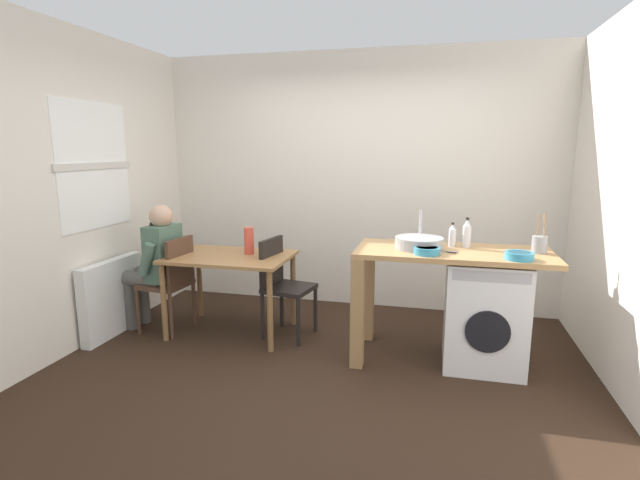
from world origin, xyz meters
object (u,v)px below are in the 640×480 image
at_px(dining_table, 230,266).
at_px(vase, 249,241).
at_px(seated_person, 156,261).
at_px(chair_person_seat, 172,279).
at_px(chair_opposite, 282,281).
at_px(colander, 519,255).
at_px(bottle_squat_brown, 467,234).
at_px(bottle_tall_green, 452,236).
at_px(utensil_crock, 539,244).
at_px(mixing_bowl, 427,250).
at_px(washing_machine, 484,313).

distance_m(dining_table, vase, 0.28).
relative_size(dining_table, seated_person, 0.92).
bearing_deg(dining_table, chair_person_seat, -168.90).
xyz_separation_m(chair_opposite, colander, (1.93, -0.43, 0.44)).
relative_size(seated_person, bottle_squat_brown, 4.94).
bearing_deg(bottle_tall_green, seated_person, -178.07).
bearing_deg(utensil_crock, colander, -123.70).
relative_size(seated_person, mixing_bowl, 6.07).
bearing_deg(seated_person, chair_person_seat, -90.00).
relative_size(seated_person, vase, 4.84).
distance_m(chair_person_seat, seated_person, 0.23).
xyz_separation_m(chair_opposite, bottle_squat_brown, (1.59, -0.07, 0.52)).
height_order(chair_opposite, vase, vase).
relative_size(chair_opposite, mixing_bowl, 4.56).
bearing_deg(vase, washing_machine, -6.77).
height_order(dining_table, washing_machine, washing_machine).
distance_m(washing_machine, vase, 2.13).
bearing_deg(washing_machine, vase, 173.23).
distance_m(dining_table, chair_opposite, 0.50).
relative_size(chair_opposite, vase, 3.63).
xyz_separation_m(bottle_squat_brown, utensil_crock, (0.53, -0.08, -0.04)).
xyz_separation_m(bottle_tall_green, colander, (0.46, -0.36, -0.06)).
relative_size(dining_table, chair_opposite, 1.22).
bearing_deg(chair_person_seat, chair_opposite, -75.07).
xyz_separation_m(dining_table, bottle_squat_brown, (2.06, -0.01, 0.39)).
distance_m(bottle_tall_green, mixing_bowl, 0.39).
bearing_deg(bottle_squat_brown, dining_table, 179.76).
bearing_deg(seated_person, dining_table, -77.11).
distance_m(dining_table, seated_person, 0.71).
bearing_deg(seated_person, vase, -71.89).
height_order(dining_table, seated_person, seated_person).
height_order(bottle_squat_brown, mixing_bowl, bottle_squat_brown).
bearing_deg(chair_person_seat, bottle_tall_green, -82.11).
height_order(seated_person, utensil_crock, utensil_crock).
relative_size(seated_person, washing_machine, 1.40).
distance_m(chair_person_seat, vase, 0.81).
xyz_separation_m(washing_machine, bottle_tall_green, (-0.27, 0.14, 0.58)).
relative_size(chair_person_seat, seated_person, 0.75).
distance_m(chair_person_seat, colander, 3.00).
bearing_deg(chair_person_seat, vase, -67.94).
bearing_deg(seated_person, utensil_crock, -84.55).
height_order(dining_table, colander, colander).
bearing_deg(dining_table, seated_person, -172.60).
bearing_deg(seated_person, mixing_bowl, -90.34).
relative_size(bottle_squat_brown, colander, 1.21).
relative_size(mixing_bowl, vase, 0.80).
bearing_deg(bottle_tall_green, chair_opposite, 177.46).
bearing_deg(chair_person_seat, colander, -89.47).
bearing_deg(seated_person, washing_machine, -85.57).
distance_m(chair_person_seat, utensil_crock, 3.17).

